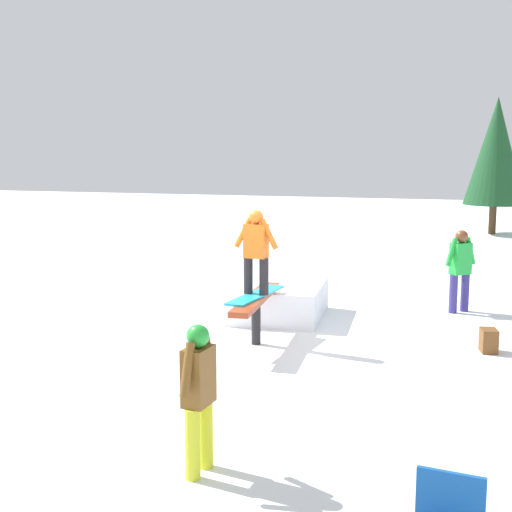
# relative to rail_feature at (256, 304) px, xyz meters

# --- Properties ---
(ground_plane) EXTENTS (60.00, 60.00, 0.00)m
(ground_plane) POSITION_rel_rail_feature_xyz_m (0.00, 0.00, -0.62)
(ground_plane) COLOR white
(rail_feature) EXTENTS (2.19, 0.41, 0.74)m
(rail_feature) POSITION_rel_rail_feature_xyz_m (0.00, 0.00, 0.00)
(rail_feature) COLOR black
(rail_feature) RESTS_ON ground
(snow_kicker_ramp) EXTENTS (1.89, 1.61, 0.58)m
(snow_kicker_ramp) POSITION_rel_rail_feature_xyz_m (-1.76, -0.11, -0.33)
(snow_kicker_ramp) COLOR white
(snow_kicker_ramp) RESTS_ON ground
(main_rider_on_rail) EXTENTS (1.54, 0.71, 1.28)m
(main_rider_on_rail) POSITION_rel_rail_feature_xyz_m (0.00, 0.00, 0.73)
(main_rider_on_rail) COLOR #21B1D0
(main_rider_on_rail) RESTS_ON rail_feature
(bystander_green) EXTENTS (0.53, 0.55, 1.47)m
(bystander_green) POSITION_rel_rail_feature_xyz_m (-3.00, 2.88, 0.21)
(bystander_green) COLOR navy
(bystander_green) RESTS_ON ground
(bystander_brown) EXTENTS (0.63, 0.24, 1.39)m
(bystander_brown) POSITION_rel_rail_feature_xyz_m (4.20, 0.70, 0.16)
(bystander_brown) COLOR #CED329
(bystander_brown) RESTS_ON ground
(backpack_on_snow) EXTENTS (0.34, 0.27, 0.34)m
(backpack_on_snow) POSITION_rel_rail_feature_xyz_m (-0.55, 3.33, -0.45)
(backpack_on_snow) COLOR brown
(backpack_on_snow) RESTS_ON ground
(pine_tree_far) EXTENTS (1.98, 1.98, 4.50)m
(pine_tree_far) POSITION_rel_rail_feature_xyz_m (-14.97, 3.82, 2.12)
(pine_tree_far) COLOR #4C331E
(pine_tree_far) RESTS_ON ground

